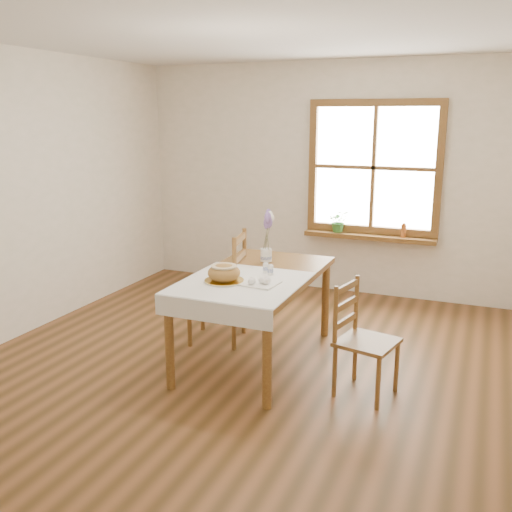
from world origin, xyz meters
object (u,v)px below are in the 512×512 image
Objects in this scene: chair_left at (217,287)px; chair_right at (367,340)px; bread_plate at (224,281)px; dining_table at (256,284)px; flower_vase at (266,256)px.

chair_left is 1.20× the size of chair_right.
bread_plate is at bearing 106.73° from chair_right.
dining_table is 14.43× the size of flower_vase.
dining_table is at bearing 49.99° from chair_left.
bread_plate is 0.73m from flower_vase.
dining_table is 0.42m from flower_vase.
chair_left reaches higher than dining_table.
chair_left reaches higher than flower_vase.
chair_right is 2.86× the size of bread_plate.
bread_plate reaches higher than dining_table.
chair_right is 1.29m from flower_vase.
dining_table is 1.05m from chair_right.
chair_left is at bearing 151.44° from dining_table.
chair_left is at bearing -164.85° from flower_vase.
flower_vase is (-0.06, 0.39, 0.14)m from dining_table.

